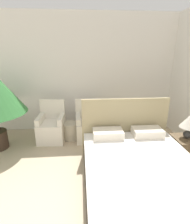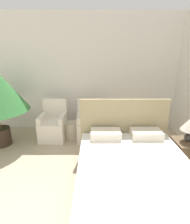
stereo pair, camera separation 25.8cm
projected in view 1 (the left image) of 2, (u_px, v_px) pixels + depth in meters
wall_back at (76, 74)px, 4.42m from camera, size 10.00×0.06×2.90m
bed at (140, 174)px, 2.57m from camera, size 1.67×2.21×1.17m
armchair_near_window_left at (52, 128)px, 4.08m from camera, size 0.62×0.63×0.93m
armchair_near_window_right at (89, 127)px, 4.15m from camera, size 0.60×0.62×0.93m
nightstand at (184, 149)px, 3.36m from camera, size 0.44×0.47×0.45m
table_lamp at (190, 122)px, 3.19m from camera, size 0.33×0.33×0.47m
side_table at (71, 131)px, 4.17m from camera, size 0.37×0.37×0.40m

